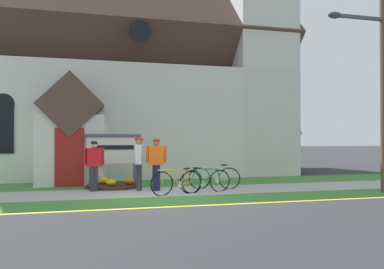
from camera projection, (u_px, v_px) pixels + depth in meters
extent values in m
plane|color=#333335|center=(146.00, 183.00, 14.67)|extent=(140.00, 140.00, 0.00)
cube|color=#A8A59E|center=(152.00, 192.00, 12.03)|extent=(32.00, 2.15, 0.01)
cube|color=#427F33|center=(162.00, 201.00, 10.25)|extent=(32.00, 1.51, 0.01)
cube|color=#427F33|center=(144.00, 184.00, 14.32)|extent=(24.00, 2.57, 0.01)
cube|color=yellow|center=(168.00, 207.00, 9.38)|extent=(28.00, 0.16, 0.01)
cube|color=silver|center=(130.00, 126.00, 20.56)|extent=(14.85, 10.23, 4.90)
cube|color=brown|center=(130.00, 48.00, 20.62)|extent=(15.35, 10.42, 10.42)
cube|color=silver|center=(259.00, 48.00, 18.49)|extent=(2.84, 2.84, 12.42)
cube|color=silver|center=(71.00, 150.00, 14.15)|extent=(2.40, 1.60, 2.60)
cube|color=brown|center=(71.00, 106.00, 14.18)|extent=(2.40, 1.80, 2.40)
cube|color=maroon|center=(69.00, 157.00, 13.36)|extent=(1.00, 0.06, 2.10)
cube|color=black|center=(3.00, 129.00, 14.29)|extent=(0.76, 0.06, 1.90)
cone|color=black|center=(3.00, 104.00, 14.31)|extent=(0.80, 0.06, 0.80)
cylinder|color=black|center=(140.00, 31.00, 15.62)|extent=(0.90, 0.06, 0.90)
cube|color=#474C56|center=(91.00, 175.00, 13.41)|extent=(0.12, 0.12, 0.81)
cube|color=#474C56|center=(135.00, 174.00, 13.73)|extent=(0.12, 0.12, 0.81)
cube|color=silver|center=(113.00, 151.00, 13.58)|extent=(1.86, 0.16, 0.95)
cube|color=#474C56|center=(113.00, 136.00, 13.59)|extent=(1.98, 0.21, 0.12)
cube|color=black|center=(113.00, 147.00, 13.54)|extent=(1.49, 0.08, 0.16)
cylinder|color=#382319|center=(113.00, 186.00, 13.20)|extent=(1.89, 1.89, 0.10)
ellipsoid|color=orange|center=(129.00, 181.00, 13.22)|extent=(0.36, 0.36, 0.24)
ellipsoid|color=gold|center=(104.00, 180.00, 13.46)|extent=(0.36, 0.36, 0.24)
ellipsoid|color=gold|center=(111.00, 182.00, 12.85)|extent=(0.36, 0.36, 0.24)
torus|color=black|center=(229.00, 178.00, 12.84)|extent=(0.73, 0.23, 0.74)
torus|color=black|center=(200.00, 178.00, 12.86)|extent=(0.73, 0.23, 0.74)
cylinder|color=#B7B7BC|center=(210.00, 174.00, 12.86)|extent=(0.54, 0.18, 0.45)
cylinder|color=#B7B7BC|center=(213.00, 167.00, 12.86)|extent=(0.74, 0.23, 0.10)
cylinder|color=#B7B7BC|center=(221.00, 173.00, 12.85)|extent=(0.26, 0.10, 0.50)
cylinder|color=#B7B7BC|center=(223.00, 179.00, 12.84)|extent=(0.41, 0.14, 0.09)
cylinder|color=#B7B7BC|center=(227.00, 172.00, 12.85)|extent=(0.22, 0.09, 0.44)
cylinder|color=#B7B7BC|center=(201.00, 173.00, 12.86)|extent=(0.12, 0.07, 0.37)
ellipsoid|color=black|center=(224.00, 165.00, 12.85)|extent=(0.25, 0.14, 0.05)
cylinder|color=silver|center=(202.00, 167.00, 12.87)|extent=(0.43, 0.14, 0.03)
cylinder|color=silver|center=(217.00, 180.00, 12.85)|extent=(0.18, 0.07, 0.18)
torus|color=black|center=(190.00, 182.00, 11.73)|extent=(0.72, 0.15, 0.73)
torus|color=black|center=(220.00, 181.00, 12.15)|extent=(0.72, 0.15, 0.73)
cylinder|color=#19723F|center=(210.00, 176.00, 12.01)|extent=(0.56, 0.13, 0.47)
cylinder|color=#19723F|center=(207.00, 169.00, 11.97)|extent=(0.76, 0.16, 0.06)
cylinder|color=#19723F|center=(199.00, 176.00, 11.86)|extent=(0.26, 0.08, 0.48)
cylinder|color=#19723F|center=(196.00, 183.00, 11.82)|extent=(0.42, 0.10, 0.09)
cylinder|color=#19723F|center=(193.00, 176.00, 11.77)|extent=(0.22, 0.07, 0.43)
cylinder|color=#19723F|center=(219.00, 175.00, 12.13)|extent=(0.12, 0.05, 0.40)
ellipsoid|color=black|center=(196.00, 168.00, 11.81)|extent=(0.25, 0.12, 0.05)
cylinder|color=silver|center=(218.00, 168.00, 12.12)|extent=(0.44, 0.10, 0.03)
cylinder|color=silver|center=(202.00, 183.00, 11.90)|extent=(0.18, 0.05, 0.18)
torus|color=black|center=(192.00, 182.00, 11.78)|extent=(0.73, 0.24, 0.75)
torus|color=black|center=(162.00, 184.00, 11.25)|extent=(0.73, 0.24, 0.75)
cylinder|color=orange|center=(172.00, 178.00, 11.43)|extent=(0.56, 0.19, 0.47)
cylinder|color=orange|center=(176.00, 170.00, 11.50)|extent=(0.75, 0.25, 0.04)
cylinder|color=orange|center=(184.00, 177.00, 11.63)|extent=(0.26, 0.11, 0.47)
cylinder|color=orange|center=(186.00, 183.00, 11.68)|extent=(0.42, 0.15, 0.09)
cylinder|color=orange|center=(189.00, 176.00, 11.74)|extent=(0.22, 0.10, 0.41)
cylinder|color=orange|center=(163.00, 177.00, 11.28)|extent=(0.12, 0.07, 0.40)
ellipsoid|color=black|center=(187.00, 169.00, 11.69)|extent=(0.25, 0.14, 0.05)
cylinder|color=silver|center=(164.00, 170.00, 11.30)|extent=(0.43, 0.15, 0.03)
cylinder|color=silver|center=(180.00, 184.00, 11.57)|extent=(0.18, 0.07, 0.18)
cylinder|color=#2D2D33|center=(139.00, 177.00, 12.40)|extent=(0.15, 0.15, 0.88)
cylinder|color=#2D2D33|center=(139.00, 178.00, 12.28)|extent=(0.15, 0.15, 0.88)
cube|color=silver|center=(139.00, 154.00, 12.35)|extent=(0.33, 0.53, 0.64)
sphere|color=#936B51|center=(139.00, 141.00, 12.35)|extent=(0.23, 0.23, 0.23)
ellipsoid|color=red|center=(139.00, 139.00, 12.35)|extent=(0.34, 0.31, 0.16)
cylinder|color=silver|center=(142.00, 153.00, 12.64)|extent=(0.09, 0.17, 0.58)
cylinder|color=silver|center=(136.00, 154.00, 12.05)|extent=(0.09, 0.11, 0.58)
cylinder|color=#2D2D33|center=(92.00, 179.00, 12.14)|extent=(0.15, 0.15, 0.81)
cylinder|color=#2D2D33|center=(96.00, 179.00, 12.19)|extent=(0.15, 0.15, 0.81)
cube|color=red|center=(94.00, 157.00, 12.17)|extent=(0.49, 0.30, 0.59)
sphere|color=beige|center=(94.00, 145.00, 12.18)|extent=(0.21, 0.21, 0.21)
ellipsoid|color=black|center=(94.00, 143.00, 12.18)|extent=(0.28, 0.31, 0.15)
cylinder|color=red|center=(85.00, 156.00, 12.08)|extent=(0.09, 0.19, 0.54)
cylinder|color=red|center=(103.00, 156.00, 12.27)|extent=(0.09, 0.17, 0.54)
cylinder|color=#191E38|center=(155.00, 178.00, 12.27)|extent=(0.15, 0.15, 0.85)
cylinder|color=#191E38|center=(158.00, 178.00, 12.28)|extent=(0.15, 0.15, 0.85)
cube|color=#E55914|center=(156.00, 155.00, 12.28)|extent=(0.50, 0.25, 0.62)
sphere|color=#936B51|center=(156.00, 142.00, 12.29)|extent=(0.22, 0.22, 0.22)
ellipsoid|color=red|center=(156.00, 141.00, 12.29)|extent=(0.26, 0.30, 0.15)
cylinder|color=#E55914|center=(147.00, 154.00, 12.28)|extent=(0.09, 0.16, 0.57)
cylinder|color=#E55914|center=(165.00, 154.00, 12.28)|extent=(0.09, 0.20, 0.57)
cylinder|color=brown|center=(384.00, 68.00, 12.05)|extent=(0.24, 0.24, 7.94)
cube|color=#4C4C51|center=(360.00, 17.00, 11.85)|extent=(1.80, 0.10, 0.10)
ellipsoid|color=#3F3F44|center=(335.00, 15.00, 11.63)|extent=(0.44, 0.28, 0.20)
cylinder|color=#4C3823|center=(268.00, 151.00, 21.77)|extent=(0.27, 0.27, 2.00)
cone|color=#195623|center=(268.00, 80.00, 21.82)|extent=(3.81, 3.81, 6.24)
ellipsoid|color=#847A5B|center=(117.00, 148.00, 72.38)|extent=(74.46, 40.20, 17.23)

